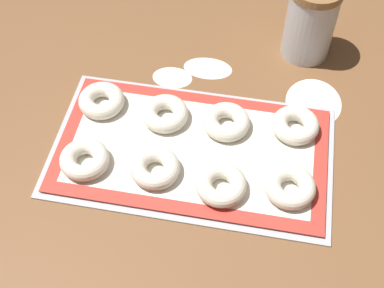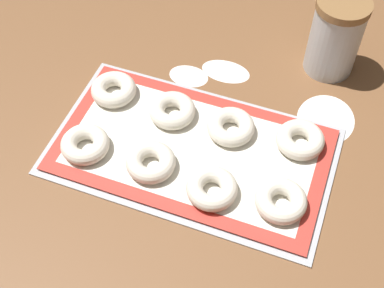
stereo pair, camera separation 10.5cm
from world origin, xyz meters
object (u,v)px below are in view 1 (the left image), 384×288
(bagel_back_mid_left, at_px, (165,114))
(bagel_back_mid_right, at_px, (226,122))
(baking_tray, at_px, (192,151))
(flour_canister, at_px, (311,20))
(bagel_back_far_left, at_px, (102,101))
(bagel_front_mid_right, at_px, (221,185))
(bagel_front_mid_left, at_px, (155,168))
(bagel_front_far_left, at_px, (85,160))
(bagel_front_far_right, at_px, (290,187))
(bagel_back_far_right, at_px, (295,125))

(bagel_back_mid_left, xyz_separation_m, bagel_back_mid_right, (0.12, 0.00, 0.00))
(baking_tray, distance_m, flour_canister, 0.38)
(bagel_back_far_left, distance_m, bagel_back_mid_right, 0.25)
(baking_tray, relative_size, bagel_back_far_left, 5.78)
(bagel_front_mid_right, bearing_deg, bagel_front_mid_left, 173.29)
(bagel_front_mid_right, distance_m, flour_canister, 0.42)
(bagel_back_far_left, bearing_deg, bagel_front_far_left, -86.17)
(bagel_back_mid_right, bearing_deg, bagel_back_mid_left, -179.62)
(bagel_front_far_left, xyz_separation_m, flour_canister, (0.38, 0.39, 0.06))
(bagel_back_mid_left, bearing_deg, bagel_front_far_left, -132.37)
(bagel_front_mid_left, bearing_deg, bagel_back_mid_left, 93.93)
(bagel_front_far_right, height_order, bagel_back_mid_left, same)
(bagel_back_mid_right, distance_m, flour_canister, 0.30)
(bagel_front_mid_right, height_order, bagel_back_far_right, same)
(bagel_back_far_left, bearing_deg, bagel_back_mid_left, -4.50)
(baking_tray, relative_size, bagel_back_mid_right, 5.78)
(bagel_front_mid_left, height_order, bagel_back_mid_left, same)
(bagel_back_far_left, relative_size, bagel_back_mid_right, 1.00)
(baking_tray, relative_size, bagel_back_mid_left, 5.78)
(bagel_front_mid_right, relative_size, bagel_back_mid_left, 1.00)
(bagel_back_mid_right, xyz_separation_m, bagel_back_far_right, (0.13, 0.02, 0.00))
(bagel_front_far_left, relative_size, flour_canister, 0.53)
(bagel_front_mid_left, xyz_separation_m, bagel_back_mid_right, (0.11, 0.13, 0.00))
(bagel_front_far_left, relative_size, bagel_back_mid_right, 1.00)
(bagel_front_far_right, distance_m, bagel_back_mid_right, 0.18)
(bagel_front_far_left, relative_size, bagel_back_far_left, 1.00)
(bagel_front_mid_right, relative_size, bagel_back_far_left, 1.00)
(bagel_back_mid_left, relative_size, bagel_back_far_right, 1.00)
(bagel_back_far_right, bearing_deg, bagel_back_mid_right, -173.07)
(baking_tray, height_order, bagel_front_far_right, bagel_front_far_right)
(bagel_back_mid_left, bearing_deg, baking_tray, -44.32)
(bagel_back_far_right, bearing_deg, bagel_front_far_left, -158.08)
(bagel_back_far_left, bearing_deg, bagel_front_far_right, -19.46)
(flour_canister, bearing_deg, baking_tray, -121.44)
(bagel_front_far_left, xyz_separation_m, bagel_front_far_right, (0.38, 0.01, 0.00))
(bagel_front_far_left, xyz_separation_m, bagel_front_mid_left, (0.13, 0.01, 0.00))
(bagel_back_far_right, bearing_deg, bagel_back_far_left, -179.04)
(bagel_front_mid_right, relative_size, bagel_front_far_right, 1.00)
(bagel_back_mid_left, bearing_deg, flour_canister, 44.45)
(bagel_front_mid_left, bearing_deg, bagel_front_far_left, -177.61)
(bagel_front_mid_right, height_order, bagel_back_mid_left, same)
(bagel_front_mid_right, relative_size, bagel_back_far_right, 1.00)
(bagel_back_mid_right, bearing_deg, flour_canister, 61.31)
(flour_canister, bearing_deg, bagel_back_mid_left, -135.55)
(bagel_back_mid_left, xyz_separation_m, bagel_back_far_right, (0.25, 0.02, 0.00))
(flour_canister, bearing_deg, bagel_back_mid_right, -118.69)
(baking_tray, xyz_separation_m, bagel_front_far_left, (-0.19, -0.07, 0.02))
(bagel_front_far_right, distance_m, bagel_back_mid_left, 0.28)
(bagel_front_mid_left, xyz_separation_m, flour_canister, (0.25, 0.39, 0.06))
(bagel_back_mid_right, bearing_deg, bagel_front_far_right, -43.78)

